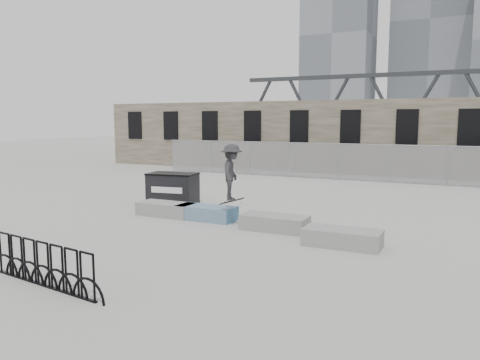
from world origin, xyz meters
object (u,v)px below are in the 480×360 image
planter_far_left (166,208)px  planter_offset (342,237)px  dumpster (173,188)px  planter_center_right (275,222)px  skateboarder (232,172)px  bike_rack (43,265)px  planter_center_left (206,212)px

planter_far_left → planter_offset: size_ratio=1.00×
planter_offset → dumpster: (-7.49, 3.24, 0.38)m
dumpster → planter_offset: bearing=-32.7°
planter_far_left → planter_offset: bearing=-11.2°
planter_far_left → planter_center_right: (4.18, -0.38, 0.00)m
planter_center_right → skateboarder: size_ratio=1.04×
planter_offset → bike_rack: bearing=-129.6°
planter_far_left → planter_center_right: bearing=-5.1°
planter_center_right → bike_rack: 6.89m
planter_center_left → bike_rack: 6.89m
planter_offset → bike_rack: size_ratio=0.56×
skateboarder → dumpster: bearing=40.5°
bike_rack → planter_far_left: bearing=105.0°
planter_center_left → skateboarder: size_ratio=1.04×
planter_center_left → skateboarder: bearing=-15.4°
bike_rack → planter_center_right: bearing=70.1°
planter_offset → bike_rack: 7.23m
planter_offset → planter_center_right: bearing=158.3°
dumpster → skateboarder: 4.47m
dumpster → skateboarder: (3.73, -2.23, 1.04)m
planter_center_right → planter_far_left: bearing=174.9°
dumpster → bike_rack: 9.27m
dumpster → bike_rack: (2.88, -8.81, -0.19)m
planter_center_right → skateboarder: skateboarder is taller
planter_center_right → bike_rack: size_ratio=0.56×
planter_far_left → planter_center_left: size_ratio=1.00×
planter_center_right → skateboarder: 2.06m
planter_offset → dumpster: bearing=156.6°
planter_center_left → skateboarder: 1.83m
planter_far_left → bike_rack: (1.84, -6.85, 0.19)m
planter_center_left → bike_rack: (0.26, -6.88, 0.19)m
planter_far_left → planter_offset: (6.45, -1.28, 0.00)m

